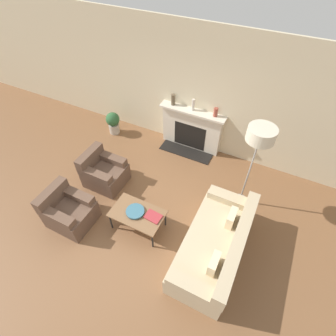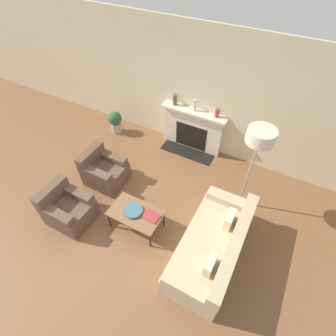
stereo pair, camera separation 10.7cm
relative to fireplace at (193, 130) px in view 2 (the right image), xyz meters
name	(u,v)px [view 2 (the right image)]	position (x,y,z in m)	size (l,w,h in m)	color
ground_plane	(131,223)	(-0.10, -2.64, -0.52)	(18.00, 18.00, 0.00)	brown
wall_back	(194,91)	(-0.10, 0.15, 0.93)	(18.00, 0.06, 2.90)	beige
fireplace	(193,130)	(0.00, 0.00, 0.00)	(1.58, 0.59, 1.07)	beige
couch	(213,247)	(1.53, -2.51, -0.22)	(0.94, 2.01, 0.80)	tan
armchair_near	(68,209)	(-1.22, -3.08, -0.22)	(0.82, 0.72, 0.78)	brown
armchair_far	(104,171)	(-1.22, -1.96, -0.22)	(0.82, 0.72, 0.78)	brown
coffee_table	(136,213)	(0.04, -2.62, -0.11)	(0.97, 0.59, 0.45)	brown
bowl	(134,211)	(0.00, -2.62, -0.04)	(0.34, 0.34, 0.05)	#38667A
book	(151,216)	(0.34, -2.56, -0.06)	(0.31, 0.24, 0.02)	#9E2D33
floor_lamp	(259,142)	(1.62, -1.16, 1.15)	(0.48, 0.48, 1.92)	gray
mantel_vase_left	(175,100)	(-0.51, 0.02, 0.68)	(0.10, 0.10, 0.26)	brown
mantel_vase_center_left	(195,105)	(-0.01, 0.02, 0.68)	(0.07, 0.07, 0.27)	beige
mantel_vase_center_right	(217,113)	(0.53, 0.02, 0.65)	(0.09, 0.09, 0.20)	brown
potted_plant	(115,121)	(-2.04, -0.41, -0.18)	(0.36, 0.36, 0.61)	#B2A899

